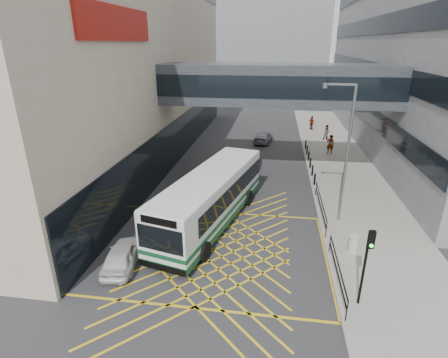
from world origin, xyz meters
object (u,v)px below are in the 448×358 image
at_px(car_white, 122,255).
at_px(car_silver, 264,137).
at_px(car_dark, 249,157).
at_px(traffic_light, 367,257).
at_px(bus, 212,197).
at_px(litter_bin, 353,244).
at_px(pedestrian_c, 312,123).
at_px(pedestrian_b, 327,133).
at_px(street_lamp, 345,147).
at_px(pedestrian_a, 330,144).

xyz_separation_m(car_white, car_silver, (6.04, 24.54, 0.03)).
distance_m(car_dark, traffic_light, 18.78).
bearing_deg(bus, car_silver, 96.55).
height_order(litter_bin, pedestrian_c, pedestrian_c).
bearing_deg(pedestrian_b, car_silver, -165.63).
xyz_separation_m(traffic_light, street_lamp, (0.15, 7.75, 2.36)).
relative_size(car_dark, street_lamp, 0.61).
xyz_separation_m(traffic_light, litter_bin, (0.51, 4.18, -1.89)).
bearing_deg(car_dark, pedestrian_a, -151.40).
bearing_deg(pedestrian_a, traffic_light, 86.39).
xyz_separation_m(bus, pedestrian_b, (9.47, 20.81, -0.74)).
bearing_deg(pedestrian_c, car_white, 112.49).
height_order(car_dark, street_lamp, street_lamp).
xyz_separation_m(street_lamp, pedestrian_c, (0.55, 24.56, -3.88)).
height_order(car_dark, litter_bin, car_dark).
relative_size(litter_bin, pedestrian_c, 0.56).
relative_size(traffic_light, pedestrian_c, 2.17).
relative_size(bus, street_lamp, 1.44).
xyz_separation_m(street_lamp, litter_bin, (0.37, -3.57, -4.25)).
height_order(car_white, street_lamp, street_lamp).
relative_size(bus, pedestrian_a, 6.21).
height_order(traffic_light, street_lamp, street_lamp).
bearing_deg(pedestrian_a, car_silver, -30.08).
bearing_deg(pedestrian_a, car_dark, 29.68).
height_order(traffic_light, pedestrian_c, traffic_light).
height_order(bus, litter_bin, bus).
bearing_deg(bus, pedestrian_a, 73.02).
height_order(bus, pedestrian_b, bus).
distance_m(street_lamp, pedestrian_c, 24.87).
height_order(litter_bin, pedestrian_a, pedestrian_a).
xyz_separation_m(pedestrian_a, pedestrian_b, (0.34, 5.41, -0.12)).
bearing_deg(street_lamp, car_white, -150.25).
relative_size(bus, pedestrian_b, 7.06).
bearing_deg(car_dark, car_white, 72.30).
relative_size(bus, litter_bin, 12.75).
distance_m(car_white, traffic_light, 11.38).
bearing_deg(pedestrian_c, pedestrian_a, 138.49).
bearing_deg(bus, pedestrian_b, 79.20).
xyz_separation_m(car_dark, litter_bin, (6.61, -13.49, -0.17)).
distance_m(litter_bin, pedestrian_a, 17.82).
relative_size(car_silver, pedestrian_b, 2.47).
bearing_deg(pedestrian_a, street_lamp, 84.70).
relative_size(pedestrian_a, pedestrian_c, 1.15).
bearing_deg(car_silver, car_white, 84.31).
xyz_separation_m(bus, car_white, (-3.63, -5.16, -1.13)).
height_order(car_silver, traffic_light, traffic_light).
relative_size(car_white, car_dark, 0.77).
relative_size(pedestrian_b, pedestrian_c, 1.01).
distance_m(bus, car_white, 6.40).
bearing_deg(bus, car_dark, 96.42).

